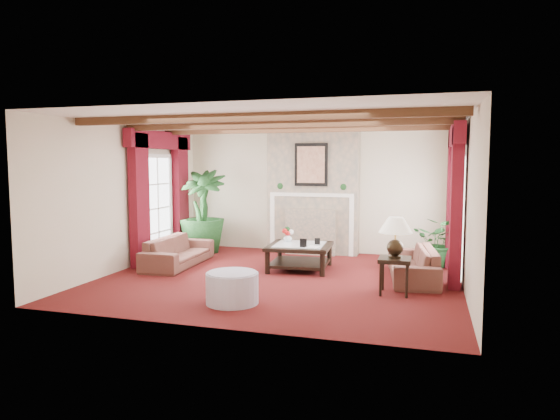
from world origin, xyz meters
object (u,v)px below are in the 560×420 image
(coffee_table, at_px, (300,257))
(sofa_right, at_px, (413,258))
(potted_palm, at_px, (203,229))
(side_table, at_px, (394,276))
(sofa_left, at_px, (178,247))
(ottoman, at_px, (232,288))

(coffee_table, bearing_deg, sofa_right, -10.01)
(potted_palm, relative_size, side_table, 3.46)
(sofa_left, distance_m, sofa_right, 4.41)
(sofa_right, relative_size, potted_palm, 1.00)
(sofa_left, bearing_deg, coffee_table, -84.75)
(potted_palm, xyz_separation_m, coffee_table, (2.52, -1.12, -0.28))
(sofa_right, height_order, potted_palm, potted_palm)
(ottoman, bearing_deg, coffee_table, 81.77)
(coffee_table, height_order, ottoman, coffee_table)
(coffee_table, xyz_separation_m, side_table, (1.82, -1.30, 0.05))
(potted_palm, height_order, coffee_table, potted_palm)
(side_table, bearing_deg, potted_palm, 150.90)
(potted_palm, distance_m, ottoman, 4.20)
(sofa_right, distance_m, coffee_table, 2.07)
(sofa_left, relative_size, side_table, 3.42)
(sofa_left, distance_m, side_table, 4.29)
(potted_palm, bearing_deg, side_table, -29.10)
(sofa_left, relative_size, sofa_right, 0.99)
(ottoman, bearing_deg, potted_palm, 121.04)
(potted_palm, xyz_separation_m, side_table, (4.33, -2.41, -0.23))
(side_table, bearing_deg, coffee_table, 144.54)
(sofa_left, distance_m, coffee_table, 2.38)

